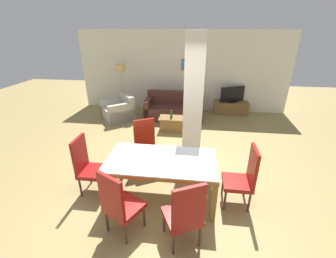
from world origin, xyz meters
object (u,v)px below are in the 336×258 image
Objects in this scene: dining_chair_head_right at (244,176)px; armchair at (119,111)px; sofa at (174,109)px; tv_stand at (231,108)px; dining_chair_near_right at (185,214)px; dining_chair_far_left at (146,144)px; dining_chair_near_left at (119,203)px; tv_screen at (232,95)px; coffee_table at (172,123)px; bottle at (171,115)px; dining_chair_head_left at (88,165)px; dining_table at (161,167)px; floor_lamp at (121,72)px.

armchair is at bearing 43.15° from dining_chair_head_right.
tv_stand is (1.91, 0.66, -0.08)m from sofa.
sofa is at bearing 71.39° from dining_chair_near_right.
dining_chair_far_left is 0.57× the size of sofa.
dining_chair_near_left is 1.30× the size of tv_screen.
dining_chair_head_right is 4.52m from tv_stand.
dining_chair_near_left reaches higher than coffee_table.
dining_chair_far_left reaches higher than bottle.
dining_chair_near_left is at bearing -112.32° from tv_stand.
dining_chair_head_left is 3.58m from armchair.
armchair reaches higher than dining_table.
dining_chair_near_left is 1.99m from dining_chair_head_right.
dining_chair_head_right is (1.35, 0.00, -0.07)m from dining_table.
floor_lamp is (-2.05, 4.32, 0.75)m from dining_table.
coffee_table is at bearing 157.87° from dining_chair_head_left.
coffee_table is 2.50m from tv_stand.
dining_chair_head_left is at bearing -80.16° from floor_lamp.
coffee_table is 2.55m from tv_screen.
dining_chair_far_left and dining_chair_head_right have the same top height.
dining_table is at bearing 90.00° from dining_chair_near_left.
dining_chair_near_left is 3.67m from bottle.
bottle is 2.54m from tv_stand.
bottle is 0.28× the size of tv_screen.
dining_chair_far_left is 2.00m from dining_chair_near_right.
dining_chair_far_left is at bearing 118.08° from dining_chair_near_left.
tv_screen is (0.00, 0.00, 0.47)m from tv_stand.
floor_lamp reaches higher than dining_chair_near_right.
dining_chair_head_left is 0.57× the size of sofa.
armchair is at bearing 136.99° from dining_chair_near_left.
tv_stand is (1.89, 1.64, 0.01)m from coffee_table.
floor_lamp is at bearing 142.29° from coffee_table.
floor_lamp is at bearing 38.22° from dining_chair_head_right.
bottle is (1.80, -0.71, 0.20)m from armchair.
floor_lamp is at bearing -21.69° from tv_screen.
dining_chair_head_right is (0.90, 0.92, 0.00)m from dining_chair_near_right.
dining_chair_near_left is 1.00× the size of dining_chair_head_right.
sofa reaches higher than bottle.
dining_chair_near_left is at bearing -118.10° from dining_table.
dining_table is 1.48× the size of armchair.
dining_table is 4.81m from tv_screen.
floor_lamp is at bearing 115.42° from dining_table.
dining_chair_near_left is 5.78m from tv_stand.
coffee_table is (1.16, 2.85, -0.34)m from dining_chair_head_left.
floor_lamp reaches higher than dining_table.
dining_table is 2.88m from coffee_table.
dining_chair_far_left reaches higher than armchair.
floor_lamp is (-1.89, 0.49, 1.07)m from sofa.
dining_table is at bearing 44.57° from tv_screen.
coffee_table is (0.02, -0.98, -0.09)m from sofa.
dining_chair_head_right is 4.82m from armchair.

